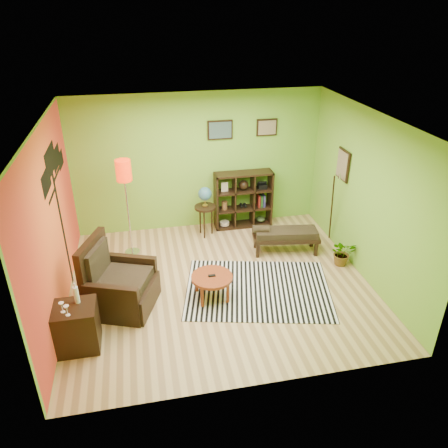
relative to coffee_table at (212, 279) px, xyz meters
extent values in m
plane|color=tan|center=(0.19, 0.34, -0.35)|extent=(5.00, 5.00, 0.00)
cube|color=#78B735|center=(0.19, 2.59, 1.05)|extent=(5.00, 0.04, 2.80)
cube|color=#78B735|center=(0.19, -1.91, 1.05)|extent=(5.00, 0.04, 2.80)
cube|color=#78B735|center=(-2.31, 0.34, 1.05)|extent=(0.04, 4.50, 2.80)
cube|color=#78B735|center=(2.69, 0.34, 1.05)|extent=(0.04, 4.50, 2.80)
cube|color=white|center=(0.19, 0.34, 2.45)|extent=(5.00, 4.50, 0.04)
cube|color=#D75320|center=(-2.29, 0.34, 1.05)|extent=(0.01, 4.45, 2.75)
cube|color=black|center=(-2.27, 0.89, 0.70)|extent=(0.01, 0.14, 2.10)
cube|color=black|center=(-2.27, 0.39, 1.70)|extent=(0.01, 0.65, 0.32)
cube|color=black|center=(-2.27, 0.94, 1.83)|extent=(0.01, 0.85, 0.40)
cube|color=black|center=(-2.27, 1.44, 1.70)|extent=(0.01, 0.70, 0.32)
cube|color=black|center=(-2.27, 1.79, 1.55)|extent=(0.01, 0.50, 0.26)
cube|color=black|center=(0.64, 2.56, 1.70)|extent=(0.50, 0.03, 0.38)
cube|color=#466661|center=(0.64, 2.53, 1.70)|extent=(0.44, 0.01, 0.32)
cube|color=black|center=(1.59, 2.56, 1.70)|extent=(0.42, 0.03, 0.34)
cube|color=#9C8764|center=(1.59, 2.53, 1.70)|extent=(0.36, 0.01, 0.28)
cube|color=black|center=(2.66, 1.24, 1.30)|extent=(0.03, 0.44, 0.56)
cube|color=#9C8764|center=(2.64, 1.24, 1.30)|extent=(0.01, 0.38, 0.50)
cylinder|color=black|center=(2.54, 1.24, 0.43)|extent=(0.23, 0.34, 1.46)
cone|color=silver|center=(2.54, 1.09, 1.17)|extent=(0.08, 0.09, 0.16)
cube|color=white|center=(0.79, 0.05, -0.34)|extent=(2.71, 2.21, 0.01)
cylinder|color=maroon|center=(0.00, 0.00, 0.03)|extent=(0.66, 0.66, 0.05)
cylinder|color=maroon|center=(0.20, 0.22, -0.17)|extent=(0.05, 0.05, 0.36)
cylinder|color=maroon|center=(-0.22, 0.20, -0.17)|extent=(0.05, 0.05, 0.36)
cylinder|color=maroon|center=(0.22, -0.20, -0.17)|extent=(0.05, 0.05, 0.36)
cylinder|color=maroon|center=(-0.20, -0.22, -0.17)|extent=(0.05, 0.05, 0.36)
cube|color=black|center=(0.00, 0.00, 0.07)|extent=(0.11, 0.05, 0.02)
cube|color=black|center=(-1.39, 0.05, -0.14)|extent=(1.18, 1.16, 0.42)
cube|color=black|center=(-1.80, 0.21, 0.22)|extent=(0.41, 0.88, 1.15)
cube|color=black|center=(-1.54, -0.35, -0.02)|extent=(0.82, 0.39, 0.67)
cube|color=black|center=(-1.24, 0.45, -0.02)|extent=(0.82, 0.39, 0.67)
cube|color=#E2B873|center=(-1.36, 0.04, 0.14)|extent=(0.93, 0.92, 0.15)
cube|color=#E2B873|center=(-1.72, 0.18, 0.43)|extent=(0.32, 0.66, 0.52)
cube|color=black|center=(-2.01, -0.74, -0.02)|extent=(0.57, 0.52, 0.67)
cylinder|color=white|center=(-1.96, -0.64, 0.45)|extent=(0.07, 0.07, 0.25)
cylinder|color=white|center=(-1.96, -0.64, 0.60)|extent=(0.02, 0.02, 0.07)
cylinder|color=white|center=(-2.13, -0.82, 0.33)|extent=(0.06, 0.06, 0.01)
cylinder|color=white|center=(-2.13, -0.82, 0.38)|extent=(0.01, 0.01, 0.09)
cone|color=white|center=(-2.13, -0.82, 0.45)|extent=(0.07, 0.07, 0.06)
cylinder|color=white|center=(-2.06, -0.90, 0.33)|extent=(0.06, 0.06, 0.01)
cylinder|color=white|center=(-2.06, -0.90, 0.38)|extent=(0.01, 0.01, 0.09)
cone|color=white|center=(-2.06, -0.90, 0.45)|extent=(0.07, 0.07, 0.06)
cylinder|color=silver|center=(-1.25, 1.68, -0.33)|extent=(0.28, 0.28, 0.03)
cylinder|color=silver|center=(-1.25, 1.68, 0.51)|extent=(0.03, 0.03, 1.72)
cylinder|color=red|center=(-1.25, 1.68, 1.32)|extent=(0.27, 0.27, 0.38)
cylinder|color=black|center=(0.24, 2.11, 0.27)|extent=(0.43, 0.43, 0.04)
cylinder|color=black|center=(0.38, 2.13, -0.05)|extent=(0.03, 0.03, 0.60)
cylinder|color=black|center=(0.15, 2.21, -0.05)|extent=(0.03, 0.03, 0.60)
cylinder|color=black|center=(0.20, 1.97, -0.05)|extent=(0.03, 0.03, 0.60)
cylinder|color=gold|center=(0.24, 2.11, 0.32)|extent=(0.11, 0.11, 0.02)
cylinder|color=gold|center=(0.24, 2.11, 0.38)|extent=(0.02, 0.02, 0.11)
sphere|color=#2742A6|center=(0.24, 2.11, 0.56)|extent=(0.27, 0.27, 0.27)
cube|color=black|center=(0.51, 2.37, 0.25)|extent=(0.04, 0.35, 1.20)
cube|color=black|center=(1.67, 2.37, 0.25)|extent=(0.04, 0.35, 1.20)
cube|color=black|center=(1.09, 2.37, -0.33)|extent=(1.20, 0.35, 0.04)
cube|color=black|center=(1.09, 2.37, 0.83)|extent=(1.20, 0.35, 0.04)
cube|color=black|center=(0.89, 2.37, 0.25)|extent=(0.03, 0.33, 1.12)
cube|color=black|center=(1.29, 2.37, 0.25)|extent=(0.03, 0.33, 1.12)
cube|color=black|center=(1.09, 2.37, 0.05)|extent=(1.12, 0.33, 0.03)
cube|color=black|center=(1.09, 2.37, 0.45)|extent=(1.12, 0.33, 0.03)
cylinder|color=beige|center=(0.69, 2.37, -0.26)|extent=(0.20, 0.20, 0.07)
sphere|color=black|center=(1.09, 2.37, 0.58)|extent=(0.20, 0.20, 0.20)
cube|color=black|center=(1.49, 2.37, 0.52)|extent=(0.18, 0.15, 0.10)
cylinder|color=black|center=(1.05, 2.37, 0.12)|extent=(0.06, 0.12, 0.06)
cylinder|color=black|center=(1.13, 2.37, 0.12)|extent=(0.06, 0.12, 0.06)
ellipsoid|color=#384C26|center=(1.49, 2.37, -0.25)|extent=(0.18, 0.18, 0.09)
cylinder|color=brown|center=(0.69, 2.37, 0.15)|extent=(0.12, 0.12, 0.18)
cube|color=beige|center=(0.69, 2.37, 0.57)|extent=(0.14, 0.03, 0.20)
cube|color=maroon|center=(1.42, 2.37, 0.19)|extent=(0.04, 0.18, 0.26)
cube|color=#1E4C1E|center=(1.48, 2.37, 0.19)|extent=(0.04, 0.18, 0.26)
cube|color=navy|center=(1.53, 2.37, 0.19)|extent=(0.04, 0.18, 0.26)
cube|color=black|center=(1.63, 1.14, -0.04)|extent=(1.30, 0.63, 0.07)
cube|color=#E2B873|center=(1.63, 1.14, 0.06)|extent=(1.20, 0.56, 0.12)
cylinder|color=#E2B873|center=(1.14, 1.21, 0.15)|extent=(0.33, 0.20, 0.16)
cube|color=black|center=(2.20, 1.23, -0.21)|extent=(0.07, 0.07, 0.28)
cube|color=black|center=(1.11, 1.40, -0.21)|extent=(0.07, 0.07, 0.28)
cube|color=black|center=(2.15, 0.88, -0.21)|extent=(0.07, 0.07, 0.28)
cube|color=black|center=(1.06, 1.04, -0.21)|extent=(0.07, 0.07, 0.28)
imported|color=#26661E|center=(2.49, 0.51, -0.16)|extent=(0.48, 0.52, 0.37)
camera|label=1|loc=(-0.97, -5.70, 3.98)|focal=35.00mm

